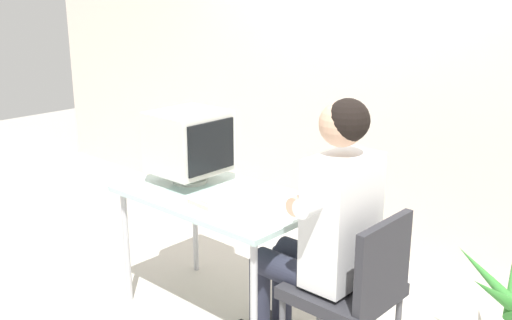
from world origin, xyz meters
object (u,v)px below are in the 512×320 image
keyboard (231,194)px  office_chair (354,286)px  crt_monitor (189,142)px  desk (219,205)px  person_seated (323,225)px

keyboard → office_chair: office_chair is taller
crt_monitor → office_chair: size_ratio=0.49×
desk → person_seated: 0.71m
desk → keyboard: size_ratio=2.39×
desk → office_chair: office_chair is taller
desk → keyboard: (0.08, 0.01, 0.08)m
office_chair → person_seated: size_ratio=0.62×
keyboard → office_chair: (0.81, -0.02, -0.25)m
person_seated → crt_monitor: bearing=177.9°
office_chair → person_seated: 0.31m
desk → person_seated: person_seated is taller
desk → office_chair: bearing=-0.1°
keyboard → person_seated: person_seated is taller
person_seated → keyboard: bearing=178.5°
desk → crt_monitor: crt_monitor is taller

